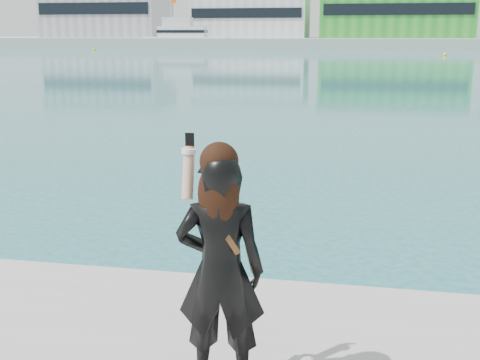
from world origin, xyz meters
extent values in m
cube|color=#9E9E99|center=(0.00, 130.00, 1.00)|extent=(320.00, 40.00, 2.00)
cube|color=gray|center=(-55.00, 128.00, 7.50)|extent=(26.00, 16.00, 11.00)
cube|color=black|center=(-55.00, 119.90, 8.05)|extent=(24.70, 0.20, 2.42)
cube|color=silver|center=(-22.00, 128.00, 6.50)|extent=(24.00, 15.00, 9.00)
cube|color=black|center=(-22.00, 120.40, 6.95)|extent=(22.80, 0.20, 1.98)
cube|color=#249128|center=(8.00, 128.00, 7.00)|extent=(30.00, 16.00, 10.00)
cube|color=black|center=(8.00, 119.90, 7.50)|extent=(28.50, 0.20, 2.20)
cylinder|color=silver|center=(-38.00, 121.00, 6.00)|extent=(0.16, 0.16, 8.00)
cube|color=orange|center=(-37.40, 121.00, 9.40)|extent=(1.20, 0.04, 0.80)
cylinder|color=silver|center=(22.00, 121.00, 6.00)|extent=(0.16, 0.16, 8.00)
cube|color=silver|center=(-32.92, 115.01, 1.13)|extent=(17.19, 5.62, 2.26)
cube|color=silver|center=(-33.86, 114.96, 3.30)|extent=(9.62, 4.46, 2.07)
cube|color=silver|center=(-34.80, 114.91, 5.18)|extent=(5.82, 3.50, 1.70)
cube|color=black|center=(-33.86, 114.96, 3.30)|extent=(9.81, 4.56, 0.57)
cylinder|color=silver|center=(-34.80, 114.91, 6.97)|extent=(0.15, 0.15, 1.88)
sphere|color=#FFF50D|center=(-44.88, 96.96, 0.00)|extent=(0.50, 0.50, 0.50)
sphere|color=#FFF50D|center=(12.53, 83.79, 0.00)|extent=(0.50, 0.50, 0.50)
imported|color=black|center=(-0.31, -0.83, 1.61)|extent=(0.63, 0.45, 1.63)
sphere|color=black|center=(-0.31, -0.85, 2.37)|extent=(0.25, 0.25, 0.25)
ellipsoid|color=black|center=(-0.31, -0.90, 2.17)|extent=(0.27, 0.14, 0.43)
cylinder|color=tan|center=(-0.54, -0.75, 2.26)|extent=(0.09, 0.20, 0.35)
cylinder|color=white|center=(-0.55, -0.71, 2.40)|extent=(0.10, 0.10, 0.03)
cube|color=black|center=(-0.55, -0.67, 2.46)|extent=(0.06, 0.02, 0.12)
cube|color=#4C2D14|center=(-0.28, -0.91, 1.94)|extent=(0.23, 0.04, 0.33)
camera|label=1|loc=(0.51, -4.47, 3.16)|focal=45.00mm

